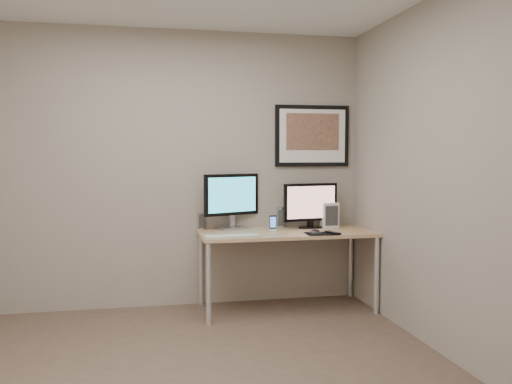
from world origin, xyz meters
TOP-DOWN VIEW (x-y plane):
  - floor at (0.00, 0.00)m, footprint 3.60×3.60m
  - room at (0.00, 0.45)m, footprint 3.60×3.60m
  - desk at (1.00, 1.35)m, footprint 1.60×0.70m
  - framed_art at (1.35, 1.68)m, footprint 0.75×0.04m
  - monitor_large at (0.53, 1.60)m, footprint 0.55×0.27m
  - monitor_tv at (1.28, 1.50)m, footprint 0.55×0.16m
  - speaker_left at (0.24, 1.66)m, footprint 0.07×0.07m
  - speaker_right at (1.03, 1.65)m, footprint 0.10×0.10m
  - phone_dock at (0.89, 1.42)m, footprint 0.08×0.08m
  - keyboard at (0.45, 1.11)m, footprint 0.49×0.16m
  - mousepad at (1.25, 1.12)m, footprint 0.27×0.24m
  - mouse at (1.22, 1.16)m, footprint 0.09×0.12m
  - remote at (1.36, 1.10)m, footprint 0.10×0.19m
  - fan_unit at (1.48, 1.52)m, footprint 0.16×0.12m

SIDE VIEW (x-z plane):
  - floor at x=0.00m, z-range 0.00..0.00m
  - desk at x=1.00m, z-range 0.30..1.03m
  - mousepad at x=1.25m, z-range 0.73..0.73m
  - keyboard at x=0.45m, z-range 0.73..0.75m
  - remote at x=1.36m, z-range 0.73..0.75m
  - mouse at x=1.22m, z-range 0.73..0.77m
  - phone_dock at x=0.89m, z-range 0.73..0.87m
  - speaker_left at x=0.24m, z-range 0.73..0.89m
  - speaker_right at x=1.03m, z-range 0.73..0.92m
  - fan_unit at x=1.48m, z-range 0.73..0.97m
  - monitor_tv at x=1.28m, z-range 0.74..1.18m
  - monitor_large at x=0.53m, z-range 0.76..1.28m
  - framed_art at x=1.35m, z-range 1.32..1.92m
  - room at x=0.00m, z-range -0.16..3.44m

